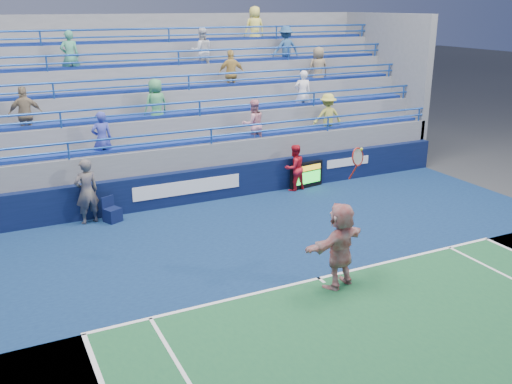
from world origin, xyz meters
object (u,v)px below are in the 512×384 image
line_judge (87,192)px  ball_girl (294,168)px  tennis_player (340,245)px  judge_chair (112,214)px  serve_speed_board (306,175)px

line_judge → ball_girl: bearing=166.9°
ball_girl → tennis_player: bearing=57.9°
judge_chair → ball_girl: ball_girl is taller
tennis_player → line_judge: bearing=123.9°
judge_chair → line_judge: bearing=163.3°
tennis_player → judge_chair: bearing=120.6°
judge_chair → tennis_player: size_ratio=0.24×
judge_chair → serve_speed_board: bearing=2.5°
serve_speed_board → judge_chair: 6.91m
ball_girl → serve_speed_board: bearing=173.0°
line_judge → tennis_player: bearing=110.1°
serve_speed_board → judge_chair: bearing=-177.5°
tennis_player → line_judge: (-4.42, 6.58, -0.03)m
serve_speed_board → line_judge: bearing=-179.2°
line_judge → ball_girl: size_ratio=1.21×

